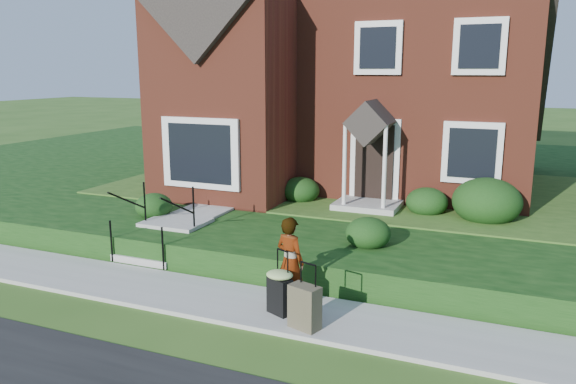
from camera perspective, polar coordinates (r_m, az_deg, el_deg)
The scene contains 10 objects.
ground at distance 10.26m, azimuth -6.61°, elevation -11.13°, with size 120.00×120.00×0.00m, color #2D5119.
sidewalk at distance 10.25m, azimuth -6.62°, elevation -10.93°, with size 60.00×1.60×0.08m, color #9E9B93.
terrace at distance 19.46m, azimuth 20.25°, elevation 0.37°, with size 44.00×20.00×0.60m, color black.
walkway at distance 15.40m, azimuth -5.73°, elevation -0.66°, with size 1.20×6.00×0.06m, color #9E9B93.
main_house at distance 18.49m, azimuth 7.61°, elevation 15.91°, with size 10.40×10.20×9.40m.
front_steps at distance 12.84m, azimuth -12.42°, elevation -4.24°, with size 1.40×2.02×1.50m.
foundation_shrubs at distance 14.24m, azimuth 4.56°, elevation 0.13°, with size 9.88×4.26×1.12m.
woman at distance 9.67m, azimuth 0.22°, elevation -7.06°, with size 0.57×0.37×1.57m, color #999999.
suitcase_black at distance 9.44m, azimuth -0.85°, elevation -9.86°, with size 0.57×0.53×1.10m.
suitcase_olive at distance 8.97m, azimuth 1.71°, elevation -11.59°, with size 0.55×0.41×1.06m.
Camera 1 is at (4.68, -8.18, 4.07)m, focal length 35.00 mm.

